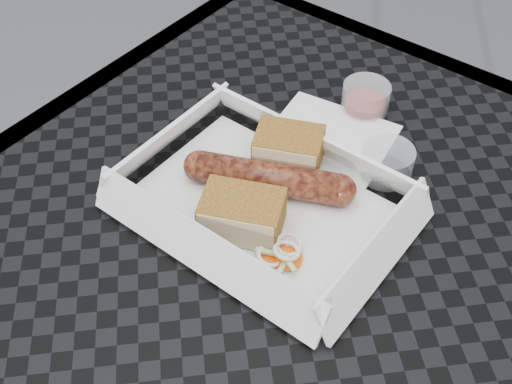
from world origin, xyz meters
TOP-DOWN VIEW (x-y plane):
  - food_tray at (-0.12, 0.08)m, footprint 0.22×0.15m
  - bratwurst at (-0.13, 0.10)m, footprint 0.15×0.08m
  - bread_near at (-0.14, 0.13)m, footprint 0.08×0.07m
  - bread_far at (-0.12, 0.05)m, footprint 0.08×0.07m
  - veg_garnish at (-0.07, 0.04)m, footprint 0.03×0.03m
  - napkin at (-0.13, 0.19)m, footprint 0.14×0.14m
  - condiment_cup_sauce at (-0.12, 0.26)m, footprint 0.05×0.05m
  - condiment_cup_empty at (-0.06, 0.18)m, footprint 0.05×0.05m

SIDE VIEW (x-z plane):
  - napkin at x=-0.13m, z-range 0.74..0.75m
  - food_tray at x=-0.12m, z-range 0.74..0.75m
  - veg_garnish at x=-0.07m, z-range 0.75..0.75m
  - condiment_cup_sauce at x=-0.12m, z-range 0.74..0.78m
  - condiment_cup_empty at x=-0.06m, z-range 0.74..0.78m
  - bratwurst at x=-0.13m, z-range 0.75..0.78m
  - bread_far at x=-0.12m, z-range 0.75..0.78m
  - bread_near at x=-0.14m, z-range 0.75..0.79m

